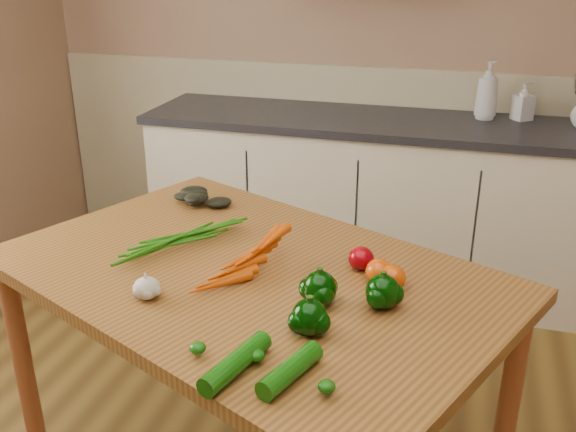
% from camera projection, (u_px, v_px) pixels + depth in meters
% --- Properties ---
extents(room, '(4.04, 5.04, 2.64)m').
position_uv_depth(room, '(255.00, 185.00, 1.29)').
color(room, brown).
rests_on(room, ground).
extents(counter_run, '(2.84, 0.64, 1.14)m').
position_uv_depth(counter_run, '(422.00, 205.00, 3.33)').
color(counter_run, beige).
rests_on(counter_run, ground).
extents(table, '(1.76, 1.49, 0.80)m').
position_uv_depth(table, '(249.00, 296.00, 1.95)').
color(table, brown).
rests_on(table, ground).
extents(soap_bottle_a, '(0.15, 0.15, 0.28)m').
position_uv_depth(soap_bottle_a, '(487.00, 91.00, 3.15)').
color(soap_bottle_a, silver).
rests_on(soap_bottle_a, counter_run).
extents(soap_bottle_b, '(0.12, 0.12, 0.18)m').
position_uv_depth(soap_bottle_b, '(524.00, 101.00, 3.15)').
color(soap_bottle_b, silver).
rests_on(soap_bottle_b, counter_run).
extents(carrot_bunch, '(0.34, 0.31, 0.07)m').
position_uv_depth(carrot_bunch, '(227.00, 252.00, 1.94)').
color(carrot_bunch, '#E15205').
rests_on(carrot_bunch, table).
extents(leafy_greens, '(0.21, 0.19, 0.11)m').
position_uv_depth(leafy_greens, '(203.00, 192.00, 2.37)').
color(leafy_greens, black).
rests_on(leafy_greens, table).
extents(garlic_bulb, '(0.07, 0.07, 0.06)m').
position_uv_depth(garlic_bulb, '(147.00, 288.00, 1.75)').
color(garlic_bulb, silver).
rests_on(garlic_bulb, table).
extents(pepper_a, '(0.09, 0.09, 0.09)m').
position_uv_depth(pepper_a, '(320.00, 288.00, 1.71)').
color(pepper_a, black).
rests_on(pepper_a, table).
extents(pepper_b, '(0.09, 0.09, 0.09)m').
position_uv_depth(pepper_b, '(383.00, 292.00, 1.70)').
color(pepper_b, black).
rests_on(pepper_b, table).
extents(pepper_c, '(0.09, 0.09, 0.09)m').
position_uv_depth(pepper_c, '(309.00, 317.00, 1.58)').
color(pepper_c, black).
rests_on(pepper_c, table).
extents(tomato_a, '(0.08, 0.08, 0.07)m').
position_uv_depth(tomato_a, '(361.00, 258.00, 1.90)').
color(tomato_a, '#92020B').
rests_on(tomato_a, table).
extents(tomato_b, '(0.08, 0.08, 0.07)m').
position_uv_depth(tomato_b, '(379.00, 271.00, 1.83)').
color(tomato_b, '#E04705').
rests_on(tomato_b, table).
extents(tomato_c, '(0.08, 0.08, 0.07)m').
position_uv_depth(tomato_c, '(392.00, 277.00, 1.80)').
color(tomato_c, '#E04705').
rests_on(tomato_c, table).
extents(zucchini_a, '(0.11, 0.20, 0.05)m').
position_uv_depth(zucchini_a, '(290.00, 370.00, 1.42)').
color(zucchini_a, '#0C4D08').
rests_on(zucchini_a, table).
extents(zucchini_b, '(0.11, 0.23, 0.05)m').
position_uv_depth(zucchini_b, '(236.00, 363.00, 1.44)').
color(zucchini_b, '#0C4D08').
rests_on(zucchini_b, table).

